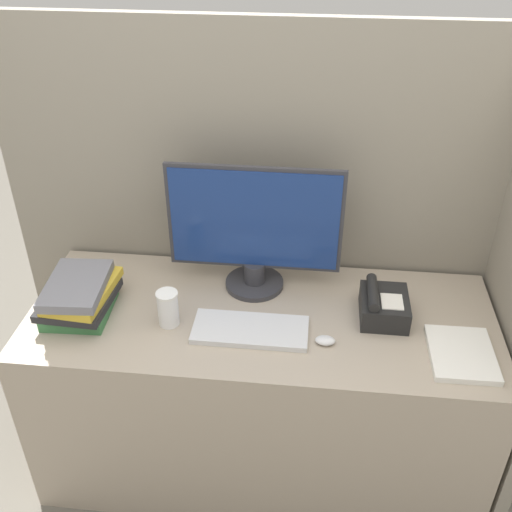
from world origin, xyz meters
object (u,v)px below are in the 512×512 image
object	(u,v)px
monitor	(254,232)
keyboard	(250,330)
desk_telephone	(383,306)
mouse	(325,340)
book_stack	(79,296)
coffee_cup	(168,308)

from	to	relation	value
monitor	keyboard	xyz separation A→B (m)	(0.02, -0.27, -0.22)
keyboard	desk_telephone	xyz separation A→B (m)	(0.45, 0.13, 0.04)
monitor	mouse	size ratio (longest dim) A/B	9.35
mouse	book_stack	size ratio (longest dim) A/B	0.21
book_stack	monitor	bearing A→B (deg)	20.91
monitor	book_stack	bearing A→B (deg)	-159.09
coffee_cup	book_stack	xyz separation A→B (m)	(-0.32, 0.03, 0.00)
book_stack	mouse	bearing A→B (deg)	-5.03
book_stack	desk_telephone	distance (m)	1.06
monitor	coffee_cup	bearing A→B (deg)	-136.27
monitor	desk_telephone	xyz separation A→B (m)	(0.46, -0.14, -0.19)
keyboard	coffee_cup	size ratio (longest dim) A/B	3.00
monitor	coffee_cup	size ratio (longest dim) A/B	4.78
monitor	coffee_cup	xyz separation A→B (m)	(-0.27, -0.26, -0.17)
keyboard	desk_telephone	bearing A→B (deg)	16.54
keyboard	book_stack	distance (m)	0.61
mouse	desk_telephone	xyz separation A→B (m)	(0.20, 0.16, 0.03)
monitor	mouse	xyz separation A→B (m)	(0.27, -0.30, -0.22)
keyboard	desk_telephone	distance (m)	0.47
coffee_cup	book_stack	bearing A→B (deg)	174.68
desk_telephone	monitor	bearing A→B (deg)	163.35
keyboard	mouse	distance (m)	0.25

